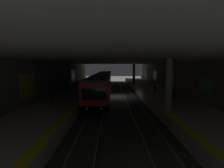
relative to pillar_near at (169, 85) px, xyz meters
The scene contains 22 objects.
ground_plane 14.11m from the pillar_near, 18.50° to the left, with size 120.00×120.00×0.00m, color #42423F.
track_left 13.57m from the pillar_near, ahead, with size 60.00×1.53×0.16m.
track_right 14.92m from the pillar_near, 26.74° to the left, with size 60.00×1.53×0.16m.
platform_left 13.48m from the pillar_near, ahead, with size 60.00×5.30×1.06m.
platform_right 17.20m from the pillar_near, 39.97° to the left, with size 60.00×5.30×1.06m.
wall_left 14.03m from the pillar_near, 21.33° to the right, with size 60.00×0.56×5.60m.
wall_right 18.97m from the pillar_near, 46.69° to the left, with size 60.00×0.56×5.60m.
ceiling_slab 13.93m from the pillar_near, 18.50° to the left, with size 60.00×19.40×0.40m.
pillar_near is the anchor object (origin of this frame).
pillar_far 23.51m from the pillar_near, ahead, with size 0.56×0.56×4.55m.
metro_train 19.94m from the pillar_near, 19.22° to the left, with size 35.94×2.83×3.49m.
bench_left_near 17.07m from the pillar_near, 14.26° to the right, with size 1.70×0.47×0.86m.
bench_left_mid 26.56m from the pillar_near, ahead, with size 1.70×0.47×0.86m.
bench_right_near 22.41m from the pillar_near, 35.23° to the left, with size 1.70×0.47×0.86m.
bench_right_mid 24.18m from the pillar_near, 32.30° to the left, with size 1.70×0.47×0.86m.
person_waiting_near 13.06m from the pillar_near, ahead, with size 0.60×0.23×1.65m.
person_walking_mid 18.71m from the pillar_near, ahead, with size 0.60×0.22×1.62m.
person_standing_far 7.64m from the pillar_near, 15.60° to the right, with size 0.60×0.23×1.70m.
person_boarding 6.44m from the pillar_near, 24.30° to the right, with size 0.60×0.22×1.60m.
suitcase_rolling 16.46m from the pillar_near, 44.80° to the left, with size 0.41×0.25×0.99m.
backpack_on_floor 13.47m from the pillar_near, ahead, with size 0.30×0.20×0.40m.
trash_bin 13.06m from the pillar_near, 69.97° to the left, with size 0.44×0.44×0.85m.
Camera 1 is at (-27.84, 0.58, 4.94)m, focal length 27.71 mm.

